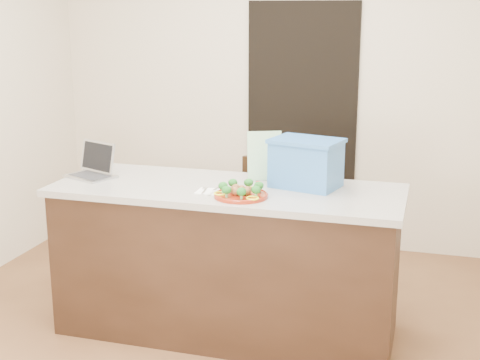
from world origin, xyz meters
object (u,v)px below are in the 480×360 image
(laptop, at_px, (94,167))
(blue_box, at_px, (306,163))
(plate, at_px, (241,195))
(island, at_px, (227,260))
(napkin, at_px, (209,191))
(yogurt_bottle, at_px, (258,189))
(chair, at_px, (263,215))

(laptop, distance_m, blue_box, 1.33)
(blue_box, bearing_deg, plate, -119.18)
(island, xyz_separation_m, napkin, (-0.06, -0.13, 0.46))
(yogurt_bottle, bearing_deg, plate, -128.35)
(laptop, xyz_separation_m, chair, (0.90, 0.77, -0.47))
(island, xyz_separation_m, laptop, (-0.88, 0.03, 0.51))
(island, distance_m, laptop, 1.02)
(laptop, relative_size, chair, 0.39)
(island, height_order, laptop, laptop)
(plate, distance_m, yogurt_bottle, 0.12)
(plate, relative_size, napkin, 2.23)
(napkin, distance_m, yogurt_bottle, 0.28)
(island, xyz_separation_m, yogurt_bottle, (0.22, -0.09, 0.49))
(plate, bearing_deg, island, 127.46)
(napkin, height_order, laptop, laptop)
(chair, bearing_deg, blue_box, -39.04)
(laptop, distance_m, chair, 1.27)
(plate, bearing_deg, laptop, 168.08)
(yogurt_bottle, bearing_deg, island, 156.45)
(plate, distance_m, blue_box, 0.46)
(island, bearing_deg, napkin, -115.77)
(laptop, height_order, chair, laptop)
(yogurt_bottle, xyz_separation_m, blue_box, (0.23, 0.23, 0.11))
(yogurt_bottle, relative_size, chair, 0.08)
(island, distance_m, plate, 0.52)
(plate, bearing_deg, chair, 97.15)
(yogurt_bottle, height_order, blue_box, blue_box)
(yogurt_bottle, relative_size, blue_box, 0.16)
(napkin, relative_size, blue_box, 0.30)
(yogurt_bottle, bearing_deg, napkin, -171.83)
(napkin, bearing_deg, island, 64.23)
(chair, bearing_deg, plate, -64.67)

